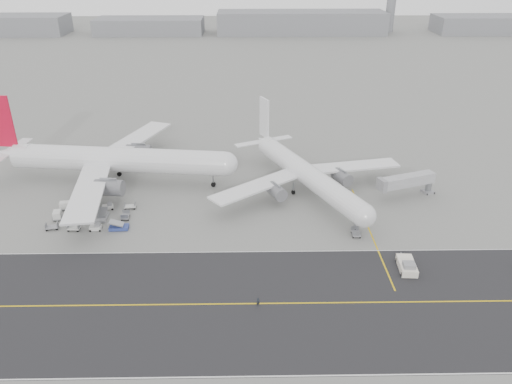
{
  "coord_description": "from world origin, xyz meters",
  "views": [
    {
      "loc": [
        4.46,
        -84.71,
        54.63
      ],
      "look_at": [
        6.06,
        12.0,
        6.05
      ],
      "focal_mm": 35.0,
      "sensor_mm": 36.0,
      "label": 1
    }
  ],
  "objects_px": {
    "airliner_a": "(113,159)",
    "ground_crew_a": "(258,302)",
    "jet_bridge": "(407,182)",
    "pushback_tug": "(407,266)",
    "airliner_b": "(305,173)",
    "control_tower": "(391,7)"
  },
  "relations": [
    {
      "from": "airliner_a",
      "to": "ground_crew_a",
      "type": "distance_m",
      "value": 60.32
    },
    {
      "from": "jet_bridge",
      "to": "pushback_tug",
      "type": "bearing_deg",
      "value": -125.07
    },
    {
      "from": "control_tower",
      "to": "jet_bridge",
      "type": "bearing_deg",
      "value": -103.38
    },
    {
      "from": "jet_bridge",
      "to": "ground_crew_a",
      "type": "distance_m",
      "value": 53.41
    },
    {
      "from": "airliner_b",
      "to": "jet_bridge",
      "type": "height_order",
      "value": "airliner_b"
    },
    {
      "from": "ground_crew_a",
      "to": "pushback_tug",
      "type": "bearing_deg",
      "value": 5.76
    },
    {
      "from": "control_tower",
      "to": "ground_crew_a",
      "type": "height_order",
      "value": "control_tower"
    },
    {
      "from": "pushback_tug",
      "to": "jet_bridge",
      "type": "relative_size",
      "value": 0.52
    },
    {
      "from": "airliner_a",
      "to": "airliner_b",
      "type": "relative_size",
      "value": 1.3
    },
    {
      "from": "jet_bridge",
      "to": "ground_crew_a",
      "type": "relative_size",
      "value": 9.84
    },
    {
      "from": "airliner_b",
      "to": "ground_crew_a",
      "type": "bearing_deg",
      "value": -130.97
    },
    {
      "from": "control_tower",
      "to": "airliner_a",
      "type": "bearing_deg",
      "value": -118.83
    },
    {
      "from": "pushback_tug",
      "to": "ground_crew_a",
      "type": "height_order",
      "value": "pushback_tug"
    },
    {
      "from": "airliner_a",
      "to": "pushback_tug",
      "type": "relative_size",
      "value": 7.84
    },
    {
      "from": "airliner_a",
      "to": "jet_bridge",
      "type": "relative_size",
      "value": 4.09
    },
    {
      "from": "airliner_b",
      "to": "pushback_tug",
      "type": "xyz_separation_m",
      "value": [
        15.66,
        -32.48,
        -4.18
      ]
    },
    {
      "from": "airliner_a",
      "to": "pushback_tug",
      "type": "height_order",
      "value": "airliner_a"
    },
    {
      "from": "control_tower",
      "to": "airliner_a",
      "type": "distance_m",
      "value": 268.17
    },
    {
      "from": "control_tower",
      "to": "airliner_b",
      "type": "distance_m",
      "value": 255.01
    },
    {
      "from": "airliner_a",
      "to": "jet_bridge",
      "type": "bearing_deg",
      "value": -90.84
    },
    {
      "from": "jet_bridge",
      "to": "airliner_a",
      "type": "bearing_deg",
      "value": 152.83
    },
    {
      "from": "airliner_a",
      "to": "jet_bridge",
      "type": "height_order",
      "value": "airliner_a"
    }
  ]
}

